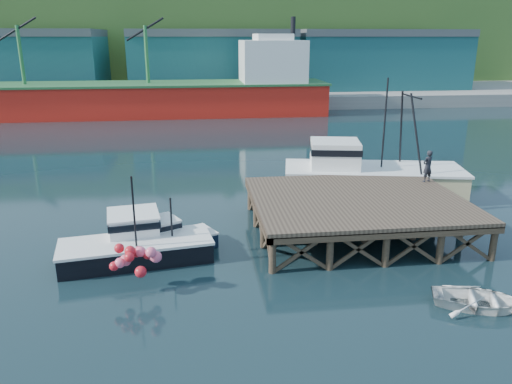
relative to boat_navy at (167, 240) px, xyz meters
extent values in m
plane|color=black|center=(5.39, 1.46, -0.64)|extent=(300.00, 300.00, 0.00)
cube|color=brown|center=(10.89, 1.46, 1.36)|extent=(12.00, 10.00, 0.25)
cube|color=#473828|center=(10.89, -3.39, 1.11)|extent=(12.00, 0.30, 0.35)
cylinder|color=#473828|center=(5.19, -3.24, 0.16)|extent=(0.36, 0.36, 2.60)
cylinder|color=#473828|center=(16.59, -3.24, 0.16)|extent=(0.36, 0.36, 2.60)
cylinder|color=#473828|center=(5.19, 6.16, 0.16)|extent=(0.36, 0.36, 2.60)
cylinder|color=#473828|center=(16.59, 6.16, 0.16)|extent=(0.36, 0.36, 2.60)
cube|color=gray|center=(5.39, 71.46, 0.36)|extent=(160.00, 40.00, 2.00)
cube|color=#1B5759|center=(-29.61, 66.46, 5.86)|extent=(32.00, 16.00, 9.00)
cube|color=#1B5759|center=(5.39, 66.46, 5.86)|extent=(28.00, 16.00, 9.00)
cube|color=#1B5759|center=(35.39, 66.46, 5.86)|extent=(30.00, 16.00, 9.00)
cube|color=red|center=(-6.61, 49.46, 1.56)|extent=(55.00, 9.50, 4.40)
cube|color=#26592D|center=(-6.61, 49.46, 3.86)|extent=(55.50, 10.00, 0.30)
cube|color=silver|center=(13.39, 49.46, 6.86)|extent=(9.00, 9.00, 6.00)
cube|color=silver|center=(13.39, 49.46, 10.16)|extent=(5.00, 7.00, 1.20)
cylinder|color=black|center=(16.39, 49.46, 11.86)|extent=(0.70, 0.70, 2.50)
cube|color=#2D511E|center=(5.39, 101.46, 10.36)|extent=(220.00, 50.00, 22.00)
cube|color=#0E1B32|center=(0.11, -0.21, -0.26)|extent=(5.30, 3.90, 0.78)
cube|color=silver|center=(0.11, -0.21, 0.15)|extent=(5.40, 3.98, 0.10)
cube|color=silver|center=(-0.30, 0.60, 0.52)|extent=(2.20, 2.20, 0.78)
cube|color=black|center=(-0.30, 0.60, 0.70)|extent=(2.32, 2.32, 0.26)
cylinder|color=black|center=(0.34, -0.66, 1.35)|extent=(0.10, 0.10, 2.42)
cube|color=black|center=(-1.48, -1.05, -0.13)|extent=(7.80, 3.89, 1.03)
cube|color=silver|center=(-1.48, -1.05, 0.41)|extent=(7.95, 3.97, 0.14)
cube|color=silver|center=(-1.69, 0.27, 0.90)|extent=(2.84, 2.84, 1.03)
cube|color=black|center=(-1.69, 0.27, 1.13)|extent=(2.99, 2.99, 0.34)
cylinder|color=black|center=(-1.36, -1.79, 2.22)|extent=(0.10, 0.10, 3.67)
sphere|color=#FA5C7E|center=(-1.75, -4.26, 0.62)|extent=(0.48, 0.48, 0.48)
sphere|color=#FA5C7E|center=(-0.72, -4.03, 0.85)|extent=(0.48, 0.48, 0.48)
sphere|color=red|center=(-1.18, -4.61, 1.08)|extent=(0.48, 0.48, 0.48)
cube|color=beige|center=(14.22, 7.96, 0.36)|extent=(12.84, 6.47, 2.01)
cube|color=silver|center=(14.22, 7.96, 1.42)|extent=(13.10, 6.73, 0.17)
cube|color=silver|center=(11.44, 7.96, 2.36)|extent=(3.87, 3.70, 2.01)
cube|color=black|center=(11.44, 7.96, 2.81)|extent=(4.00, 3.83, 0.45)
cylinder|color=black|center=(14.78, 7.96, 4.37)|extent=(0.12, 0.12, 6.69)
imported|color=white|center=(13.36, -7.59, -0.25)|extent=(4.55, 3.93, 0.79)
imported|color=black|center=(16.29, 4.07, 2.50)|extent=(0.87, 0.73, 2.04)
camera|label=1|loc=(1.67, -24.99, 10.34)|focal=35.00mm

